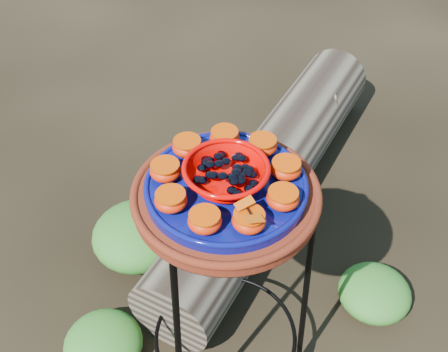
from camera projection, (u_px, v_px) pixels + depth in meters
name	position (u px, v px, depth m)	size (l,w,h in m)	color
plant_stand	(226.00, 294.00, 1.47)	(0.44, 0.44, 0.70)	black
terracotta_saucer	(226.00, 196.00, 1.21)	(0.40, 0.40, 0.03)	#4B170D
cobalt_plate	(226.00, 187.00, 1.20)	(0.35, 0.35, 0.02)	#080E5F
red_bowl	(226.00, 175.00, 1.17)	(0.17, 0.17, 0.05)	#D30200
glass_gems	(226.00, 162.00, 1.15)	(0.13, 0.13, 0.02)	black
orange_half_0	(249.00, 221.00, 1.09)	(0.07, 0.07, 0.04)	red
orange_half_1	(283.00, 198.00, 1.13)	(0.07, 0.07, 0.04)	red
orange_half_2	(286.00, 169.00, 1.19)	(0.07, 0.07, 0.04)	red
orange_half_3	(262.00, 146.00, 1.25)	(0.07, 0.07, 0.04)	red
orange_half_4	(225.00, 137.00, 1.27)	(0.07, 0.07, 0.04)	red
orange_half_5	(187.00, 147.00, 1.25)	(0.07, 0.07, 0.04)	red
orange_half_6	(165.00, 171.00, 1.19)	(0.07, 0.07, 0.04)	red
orange_half_7	(171.00, 200.00, 1.13)	(0.07, 0.07, 0.04)	red
orange_half_8	(205.00, 221.00, 1.09)	(0.07, 0.07, 0.04)	red
butterfly	(249.00, 212.00, 1.07)	(0.08, 0.05, 0.01)	#C64D08
driftwood_log	(270.00, 171.00, 2.12)	(1.47, 0.39, 0.28)	black
foliage_left	(103.00, 343.00, 1.69)	(0.24, 0.24, 0.12)	#2D701D
foliage_right	(375.00, 292.00, 1.82)	(0.24, 0.24, 0.12)	#2D701D
foliage_back	(138.00, 234.00, 1.97)	(0.32, 0.32, 0.16)	#2D701D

